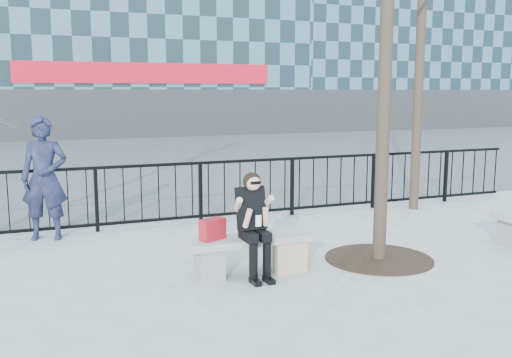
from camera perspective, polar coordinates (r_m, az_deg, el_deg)
name	(u,v)px	position (r m, az deg, el deg)	size (l,w,h in m)	color
ground	(250,273)	(7.51, -0.62, -9.38)	(120.00, 120.00, 0.00)	gray
street_surface	(107,154)	(21.94, -14.70, 2.42)	(60.00, 23.00, 0.01)	#474747
railing	(190,193)	(10.15, -6.66, -1.40)	(14.00, 0.06, 1.10)	black
tree_grate	(379,259)	(8.26, 12.17, -7.79)	(1.50, 1.50, 0.02)	black
bench_main	(250,251)	(7.42, -0.62, -7.17)	(1.65, 0.46, 0.49)	slate
seated_woman	(254,225)	(7.18, -0.17, -4.67)	(0.50, 0.64, 1.34)	black
handbag	(213,229)	(7.20, -4.36, -5.03)	(0.33, 0.15, 0.27)	maroon
shopping_bag	(291,258)	(7.48, 3.47, -7.87)	(0.42, 0.15, 0.40)	beige
standing_man	(44,178)	(9.56, -20.39, 0.06)	(0.72, 0.47, 1.96)	black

